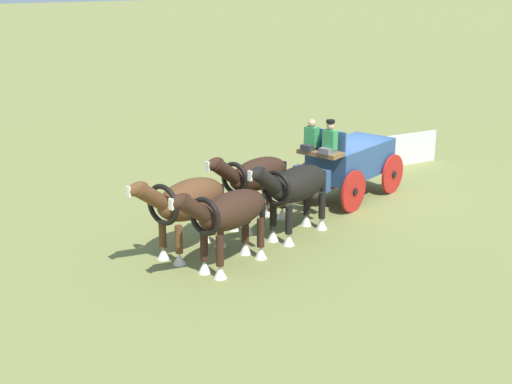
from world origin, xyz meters
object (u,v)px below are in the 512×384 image
object	(u,v)px
draft_horse_lead_off	(187,202)
draft_horse_rear_near	(295,187)
show_wagon	(348,161)
draft_horse_lead_near	(228,214)
draft_horse_rear_off	(255,178)

from	to	relation	value
draft_horse_lead_off	draft_horse_rear_near	bearing A→B (deg)	178.20
show_wagon	draft_horse_lead_off	bearing A→B (deg)	18.87
draft_horse_rear_near	draft_horse_lead_near	world-z (taller)	draft_horse_rear_near
draft_horse_rear_near	draft_horse_rear_off	distance (m)	1.30
show_wagon	draft_horse_rear_near	bearing A→B (deg)	35.15
show_wagon	draft_horse_rear_off	world-z (taller)	show_wagon
draft_horse_lead_near	draft_horse_lead_off	distance (m)	1.30
draft_horse_rear_near	draft_horse_lead_off	size ratio (longest dim) A/B	1.00
show_wagon	draft_horse_lead_near	size ratio (longest dim) A/B	1.87
draft_horse_lead_off	draft_horse_rear_off	bearing A→B (deg)	-155.12
draft_horse_lead_near	draft_horse_lead_off	xyz separation A→B (m)	(0.53, -1.19, 0.01)
draft_horse_rear_near	draft_horse_rear_off	xyz separation A→B (m)	(0.55, -1.18, 0.01)
show_wagon	draft_horse_rear_near	world-z (taller)	show_wagon
show_wagon	draft_horse_rear_near	xyz separation A→B (m)	(2.98, 2.10, 0.18)
draft_horse_rear_off	draft_horse_lead_off	xyz separation A→B (m)	(2.34, 1.08, -0.02)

